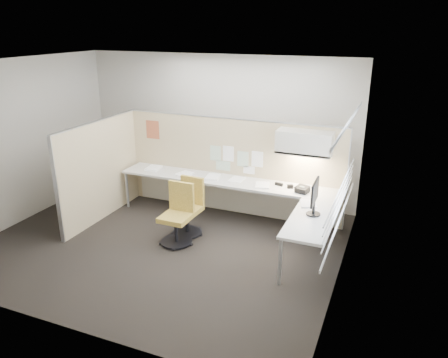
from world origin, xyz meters
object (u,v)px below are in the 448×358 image
at_px(desk, 242,192).
at_px(chair_right, 189,208).
at_px(chair_left, 178,216).
at_px(phone, 302,189).
at_px(monitor, 315,196).

height_order(desk, chair_right, chair_right).
xyz_separation_m(chair_left, phone, (1.74, 1.05, 0.33)).
relative_size(desk, monitor, 7.80).
bearing_deg(phone, monitor, -50.32).
bearing_deg(monitor, chair_left, 95.02).
relative_size(chair_right, monitor, 1.82).
bearing_deg(desk, chair_right, -138.12).
xyz_separation_m(desk, monitor, (1.37, -0.76, 0.43)).
distance_m(desk, chair_left, 1.24).
distance_m(chair_left, chair_right, 0.37).
relative_size(desk, chair_left, 4.16).
height_order(monitor, phone, monitor).
xyz_separation_m(chair_right, monitor, (2.07, -0.13, 0.59)).
bearing_deg(chair_left, desk, 55.25).
distance_m(desk, chair_right, 0.96).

